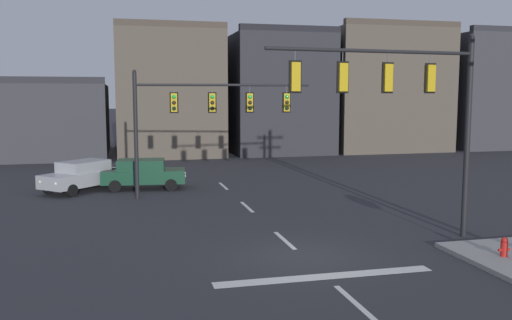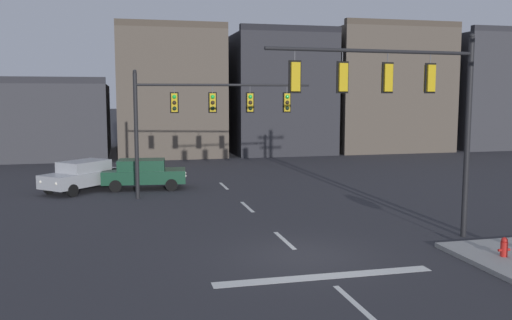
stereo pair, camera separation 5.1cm
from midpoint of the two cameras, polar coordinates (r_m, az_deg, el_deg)
ground_plane at (r=17.75m, az=4.77°, el=-9.89°), size 400.00×400.00×0.00m
stop_bar_paint at (r=15.96m, az=7.09°, el=-11.83°), size 6.40×0.50×0.01m
lane_centreline at (r=19.59m, az=2.90°, el=-8.27°), size 0.16×26.40×0.01m
signal_mast_near_side at (r=19.32m, az=15.02°, el=6.36°), size 7.65×0.72×7.19m
signal_mast_far_side at (r=27.34m, az=-5.90°, el=5.15°), size 8.63×1.05×6.29m
car_lot_nearside at (r=30.54m, az=-11.61°, el=-1.35°), size 4.59×2.27×1.61m
car_lot_middle at (r=30.65m, az=-17.54°, el=-1.50°), size 4.34×4.43×1.61m
fire_hydrant at (r=18.75m, az=24.16°, el=-8.52°), size 0.40×0.30×0.75m
building_row at (r=51.28m, az=1.60°, el=6.50°), size 52.78×13.83×11.41m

